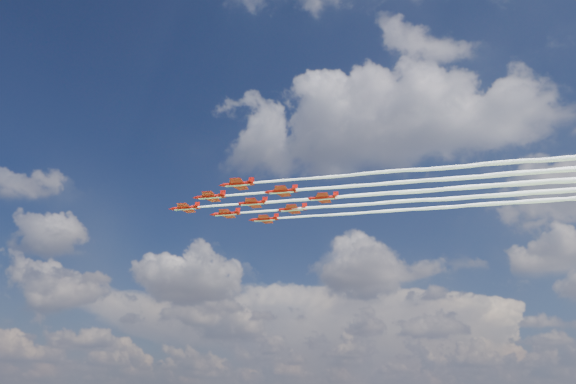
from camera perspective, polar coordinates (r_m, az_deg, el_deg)
name	(u,v)px	position (r m, az deg, el deg)	size (l,w,h in m)	color
jet_lead	(397,193)	(163.99, 10.97, -0.06)	(134.07, 24.64, 2.52)	red
jet_row2_port	(436,180)	(157.14, 14.81, 1.24)	(134.07, 24.64, 2.52)	red
jet_row2_starb	(434,199)	(171.61, 14.61, -0.72)	(134.07, 24.64, 2.52)	red
jet_row3_port	(481,165)	(151.15, 18.97, 2.64)	(134.07, 24.64, 2.52)	red
jet_row3_centre	(474,187)	(165.42, 18.41, 0.49)	(134.07, 24.64, 2.52)	red
jet_row3_starb	(469,206)	(179.90, 17.93, -1.32)	(134.07, 24.64, 2.52)	red
jet_row4_port	(520,173)	(160.08, 22.48, 1.78)	(134.07, 24.64, 2.52)	red
jet_row4_starb	(510,194)	(174.31, 21.65, -0.19)	(134.07, 24.64, 2.52)	red
jet_tail	(556,181)	(169.58, 25.60, 1.01)	(134.07, 24.64, 2.52)	red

